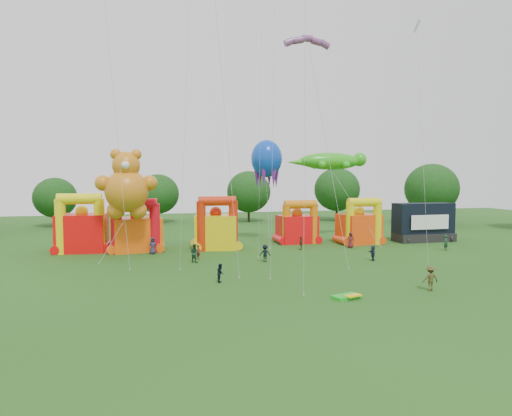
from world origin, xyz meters
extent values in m
plane|color=#1F4B15|center=(0.00, 0.00, 0.00)|extent=(160.00, 160.00, 0.00)
cylinder|color=#352314|center=(38.56, 44.50, 1.86)|extent=(0.44, 0.44, 3.72)
ellipsoid|color=#163F13|center=(38.56, 44.50, 6.41)|extent=(9.30, 9.30, 8.89)
cylinder|color=#352314|center=(25.29, 55.38, 1.75)|extent=(0.44, 0.44, 3.51)
ellipsoid|color=#163F13|center=(25.29, 55.38, 6.04)|extent=(8.77, 8.78, 8.39)
cylinder|color=#352314|center=(8.24, 57.29, 1.65)|extent=(0.44, 0.44, 3.30)
ellipsoid|color=#163F13|center=(8.24, 57.29, 5.68)|extent=(8.25, 8.25, 7.88)
cylinder|color=#352314|center=(-8.52, 59.27, 1.55)|extent=(0.44, 0.44, 3.09)
ellipsoid|color=#163F13|center=(-8.52, 59.27, 5.32)|extent=(7.73, 7.72, 7.38)
cylinder|color=#352314|center=(-25.71, 56.29, 1.44)|extent=(0.44, 0.44, 2.88)
ellipsoid|color=#163F13|center=(-25.71, 56.29, 4.96)|extent=(7.20, 7.20, 6.88)
cube|color=red|center=(-17.52, 28.13, 2.14)|extent=(5.57, 4.59, 4.28)
cylinder|color=#F7EC0D|center=(-19.58, 26.60, 3.06)|extent=(1.16, 1.16, 6.12)
cylinder|color=#F7EC0D|center=(-15.46, 26.60, 3.06)|extent=(1.16, 1.16, 6.12)
cylinder|color=#F7EC0D|center=(-17.52, 26.60, 6.12)|extent=(4.69, 1.22, 1.22)
sphere|color=#F7EC0D|center=(-17.52, 28.13, 4.58)|extent=(1.40, 1.40, 1.40)
cube|color=#FD580D|center=(-11.48, 27.19, 1.93)|extent=(6.00, 5.15, 3.87)
cylinder|color=red|center=(-13.55, 25.65, 2.76)|extent=(1.17, 1.17, 5.52)
cylinder|color=red|center=(-9.41, 25.65, 2.76)|extent=(1.17, 1.17, 5.52)
cylinder|color=red|center=(-11.48, 25.65, 5.52)|extent=(4.73, 1.23, 1.23)
sphere|color=red|center=(-11.48, 27.19, 4.17)|extent=(1.40, 1.40, 1.40)
cube|color=yellow|center=(-2.35, 26.50, 2.02)|extent=(5.36, 4.57, 4.03)
cylinder|color=red|center=(-4.22, 25.11, 2.88)|extent=(1.06, 1.06, 5.76)
cylinder|color=red|center=(-0.48, 25.11, 2.88)|extent=(1.06, 1.06, 5.76)
cylinder|color=red|center=(-2.35, 25.11, 5.76)|extent=(4.27, 1.11, 1.11)
sphere|color=red|center=(-2.35, 26.50, 4.33)|extent=(1.40, 1.40, 1.40)
cube|color=red|center=(8.64, 29.24, 1.77)|extent=(4.89, 4.01, 3.53)
cylinder|color=orange|center=(6.82, 27.88, 2.52)|extent=(1.03, 1.03, 5.05)
cylinder|color=orange|center=(10.47, 27.88, 2.52)|extent=(1.03, 1.03, 5.05)
cylinder|color=orange|center=(8.64, 27.88, 5.05)|extent=(4.16, 1.08, 1.08)
sphere|color=orange|center=(8.64, 29.24, 3.83)|extent=(1.40, 1.40, 1.40)
cube|color=#FE450D|center=(16.24, 26.88, 1.88)|extent=(5.39, 4.62, 3.75)
cylinder|color=yellow|center=(14.37, 25.49, 2.68)|extent=(1.05, 1.05, 5.36)
cylinder|color=yellow|center=(18.10, 25.49, 2.68)|extent=(1.05, 1.05, 5.36)
cylinder|color=yellow|center=(16.24, 25.49, 5.36)|extent=(4.26, 1.11, 1.11)
sphere|color=yellow|center=(16.24, 26.88, 4.05)|extent=(1.40, 1.40, 1.40)
cube|color=black|center=(25.37, 26.49, 0.55)|extent=(7.99, 3.14, 1.10)
cube|color=black|center=(25.37, 26.69, 3.08)|extent=(7.98, 2.75, 3.97)
cube|color=white|center=(25.37, 25.15, 2.69)|extent=(5.47, 0.19, 1.86)
cylinder|color=black|center=(22.19, 25.30, 0.40)|extent=(0.30, 0.90, 0.90)
cylinder|color=black|center=(28.54, 25.30, 0.40)|extent=(0.30, 0.90, 0.90)
sphere|color=orange|center=(-12.31, 23.69, 7.05)|extent=(4.61, 4.61, 4.61)
sphere|color=orange|center=(-12.31, 23.69, 9.78)|extent=(2.93, 2.93, 2.93)
sphere|color=orange|center=(-13.36, 23.69, 10.93)|extent=(1.15, 1.15, 1.15)
sphere|color=orange|center=(-11.26, 23.69, 10.93)|extent=(1.15, 1.15, 1.15)
sphere|color=orange|center=(-14.72, 23.69, 7.89)|extent=(1.68, 1.68, 1.68)
sphere|color=orange|center=(-9.90, 23.69, 7.89)|extent=(1.68, 1.68, 1.68)
sphere|color=orange|center=(-13.46, 23.69, 4.96)|extent=(1.89, 1.89, 1.89)
sphere|color=orange|center=(-11.16, 23.69, 4.96)|extent=(1.89, 1.89, 1.89)
sphere|color=white|center=(-12.31, 22.28, 9.78)|extent=(0.84, 0.84, 0.84)
ellipsoid|color=green|center=(14.62, 32.81, 10.70)|extent=(9.02, 2.82, 2.40)
sphere|color=green|center=(19.03, 32.81, 10.97)|extent=(1.94, 1.94, 1.94)
cone|color=green|center=(10.04, 32.81, 10.53)|extent=(3.53, 1.41, 1.41)
sphere|color=green|center=(16.38, 34.22, 10.18)|extent=(1.06, 1.06, 1.06)
sphere|color=green|center=(16.38, 31.40, 10.18)|extent=(1.06, 1.06, 1.06)
sphere|color=green|center=(12.86, 34.22, 10.18)|extent=(1.06, 1.06, 1.06)
sphere|color=green|center=(12.86, 31.40, 10.18)|extent=(1.06, 1.06, 1.06)
ellipsoid|color=#0C3EBB|center=(5.08, 31.28, 10.91)|extent=(4.08, 4.08, 4.90)
cone|color=#591E8C|center=(6.41, 31.28, 8.66)|extent=(0.92, 0.92, 3.27)
cone|color=#591E8C|center=(5.75, 32.43, 8.66)|extent=(0.92, 0.92, 3.27)
cone|color=#591E8C|center=(4.42, 32.43, 8.66)|extent=(0.92, 0.92, 3.27)
cone|color=#591E8C|center=(3.76, 31.28, 8.66)|extent=(0.92, 0.92, 3.27)
cone|color=#591E8C|center=(4.42, 30.13, 8.66)|extent=(0.92, 0.92, 3.27)
cone|color=#591E8C|center=(5.75, 30.13, 8.66)|extent=(0.92, 0.92, 3.27)
cube|color=white|center=(16.01, 14.32, 23.40)|extent=(1.02, 1.02, 1.10)
cube|color=green|center=(3.54, 2.48, 0.12)|extent=(2.21, 1.59, 0.24)
cube|color=yellow|center=(3.94, 2.18, 0.26)|extent=(1.33, 0.95, 0.10)
imported|color=#262C40|center=(-9.69, 24.33, 0.93)|extent=(1.03, 0.81, 1.86)
imported|color=maroon|center=(-5.06, 20.13, 0.76)|extent=(0.60, 0.66, 1.52)
imported|color=#163723|center=(-5.64, 18.48, 0.94)|extent=(1.15, 1.14, 1.88)
imported|color=black|center=(1.33, 17.11, 0.87)|extent=(1.24, 0.89, 1.74)
imported|color=#3D2F18|center=(7.29, 23.56, 0.77)|extent=(0.77, 0.97, 1.54)
imported|color=#212637|center=(12.22, 15.29, 0.78)|extent=(0.62, 1.49, 1.57)
imported|color=#5A191B|center=(13.50, 23.41, 0.95)|extent=(1.11, 0.97, 1.91)
imported|color=#173B26|center=(23.54, 19.20, 0.92)|extent=(0.80, 0.74, 1.83)
imported|color=black|center=(-4.35, 9.35, 0.76)|extent=(0.74, 0.86, 1.53)
imported|color=#413A1A|center=(10.66, 3.11, 0.94)|extent=(1.26, 0.79, 1.87)
camera|label=1|loc=(-9.76, -26.94, 8.62)|focal=32.00mm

